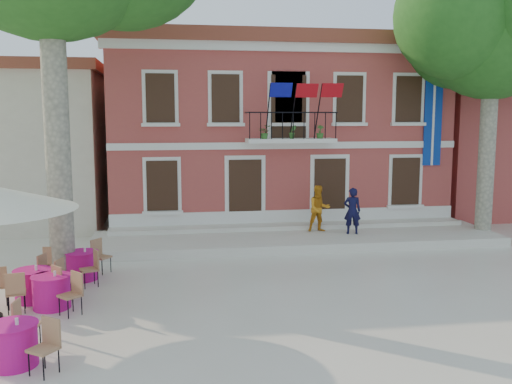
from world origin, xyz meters
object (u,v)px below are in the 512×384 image
object	(u,v)px
plane_tree_east	(494,27)
cafe_table_0	(51,290)
cafe_table_2	(13,343)
cafe_table_1	(33,284)
pedestrian_navy	(352,211)
cafe_table_3	(82,264)
pedestrian_orange	(319,209)

from	to	relation	value
plane_tree_east	cafe_table_0	size ratio (longest dim) A/B	5.49
cafe_table_2	cafe_table_1	bearing A→B (deg)	97.15
plane_tree_east	cafe_table_0	bearing A→B (deg)	-158.13
pedestrian_navy	cafe_table_0	xyz separation A→B (m)	(-9.01, -5.55, -0.68)
cafe_table_0	cafe_table_3	world-z (taller)	same
pedestrian_navy	cafe_table_0	world-z (taller)	pedestrian_navy
pedestrian_navy	cafe_table_1	xyz separation A→B (m)	(-9.54, -4.96, -0.68)
cafe_table_1	cafe_table_2	xyz separation A→B (m)	(0.46, -3.66, 0.00)
cafe_table_2	pedestrian_orange	bearing A→B (deg)	48.71
pedestrian_navy	pedestrian_orange	bearing A→B (deg)	-15.69
plane_tree_east	cafe_table_3	bearing A→B (deg)	-166.25
cafe_table_2	cafe_table_3	xyz separation A→B (m)	(0.43, 5.34, 0.00)
plane_tree_east	cafe_table_1	xyz separation A→B (m)	(-14.52, -5.02, -7.01)
cafe_table_2	cafe_table_3	bearing A→B (deg)	85.43
pedestrian_orange	cafe_table_1	world-z (taller)	pedestrian_orange
pedestrian_orange	cafe_table_1	bearing A→B (deg)	-149.80
pedestrian_orange	pedestrian_navy	bearing A→B (deg)	-30.07
pedestrian_navy	cafe_table_0	size ratio (longest dim) A/B	0.88
cafe_table_0	cafe_table_2	bearing A→B (deg)	-91.39
pedestrian_orange	cafe_table_3	xyz separation A→B (m)	(-7.61, -3.81, -0.70)
pedestrian_orange	cafe_table_0	distance (m)	10.05
cafe_table_1	plane_tree_east	bearing A→B (deg)	19.08
plane_tree_east	pedestrian_orange	distance (m)	8.73
plane_tree_east	cafe_table_0	distance (m)	16.62
pedestrian_orange	cafe_table_0	world-z (taller)	pedestrian_orange
pedestrian_orange	cafe_table_0	xyz separation A→B (m)	(-7.97, -6.09, -0.70)
cafe_table_1	cafe_table_3	world-z (taller)	same
pedestrian_orange	cafe_table_1	size ratio (longest dim) A/B	0.90
cafe_table_0	cafe_table_2	size ratio (longest dim) A/B	0.98
plane_tree_east	pedestrian_orange	size ratio (longest dim) A/B	6.11
plane_tree_east	cafe_table_1	distance (m)	16.88
pedestrian_orange	cafe_table_0	size ratio (longest dim) A/B	0.90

